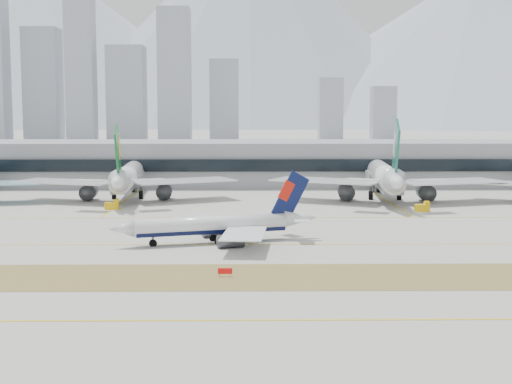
{
  "coord_description": "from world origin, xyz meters",
  "views": [
    {
      "loc": [
        -5.66,
        -138.18,
        24.63
      ],
      "look_at": [
        -3.77,
        18.0,
        7.5
      ],
      "focal_mm": 50.0,
      "sensor_mm": 36.0,
      "label": 1
    }
  ],
  "objects_px": {
    "taxiing_airliner": "(219,226)",
    "terminal": "(263,162)",
    "widebody_eva": "(127,179)",
    "widebody_cathay": "(386,178)"
  },
  "relations": [
    {
      "from": "taxiing_airliner",
      "to": "widebody_cathay",
      "type": "bearing_deg",
      "value": -140.73
    },
    {
      "from": "widebody_eva",
      "to": "widebody_cathay",
      "type": "xyz_separation_m",
      "value": [
        74.56,
        -2.91,
        0.28
      ]
    },
    {
      "from": "taxiing_airliner",
      "to": "widebody_eva",
      "type": "bearing_deg",
      "value": -84.21
    },
    {
      "from": "taxiing_airliner",
      "to": "terminal",
      "type": "distance_m",
      "value": 118.33
    },
    {
      "from": "widebody_cathay",
      "to": "terminal",
      "type": "height_order",
      "value": "widebody_cathay"
    },
    {
      "from": "terminal",
      "to": "widebody_eva",
      "type": "bearing_deg",
      "value": -130.56
    },
    {
      "from": "widebody_eva",
      "to": "terminal",
      "type": "bearing_deg",
      "value": -44.71
    },
    {
      "from": "terminal",
      "to": "taxiing_airliner",
      "type": "bearing_deg",
      "value": -95.4
    },
    {
      "from": "widebody_eva",
      "to": "terminal",
      "type": "height_order",
      "value": "widebody_eva"
    },
    {
      "from": "taxiing_airliner",
      "to": "terminal",
      "type": "bearing_deg",
      "value": -112.34
    }
  ]
}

